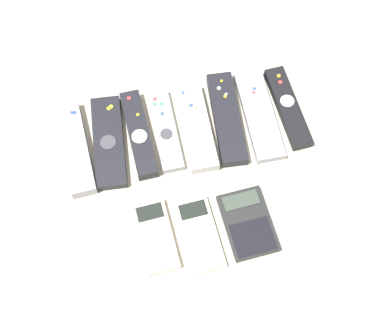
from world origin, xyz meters
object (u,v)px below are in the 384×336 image
(remote_4, at_px, (196,128))
(calculator_0, at_px, (156,237))
(remote_7, at_px, (288,107))
(calculator_1, at_px, (200,235))
(remote_0, at_px, (76,148))
(remote_3, at_px, (165,130))
(remote_2, at_px, (139,134))
(remote_6, at_px, (259,115))
(remote_5, at_px, (227,118))
(calculator_2, at_px, (248,223))
(remote_1, at_px, (109,142))

(remote_4, xyz_separation_m, calculator_0, (-0.12, -0.21, -0.00))
(remote_7, distance_m, calculator_1, 0.33)
(remote_0, height_order, remote_3, remote_0)
(remote_2, relative_size, remote_3, 1.06)
(calculator_1, bearing_deg, remote_6, 49.22)
(remote_0, bearing_deg, remote_4, -3.97)
(remote_0, height_order, calculator_1, remote_0)
(remote_5, relative_size, calculator_2, 1.54)
(calculator_2, bearing_deg, remote_6, 66.72)
(remote_3, relative_size, remote_4, 0.95)
(remote_1, height_order, calculator_1, remote_1)
(remote_3, distance_m, calculator_2, 0.25)
(remote_2, bearing_deg, remote_5, -2.24)
(remote_2, bearing_deg, remote_7, -2.18)
(calculator_1, relative_size, calculator_2, 1.06)
(remote_4, distance_m, calculator_0, 0.24)
(remote_1, relative_size, calculator_2, 1.49)
(remote_2, xyz_separation_m, calculator_0, (-0.00, -0.22, -0.00))
(remote_5, bearing_deg, remote_1, -175.44)
(remote_1, bearing_deg, calculator_1, -54.28)
(calculator_1, bearing_deg, calculator_2, -1.15)
(remote_5, height_order, calculator_2, remote_5)
(remote_3, xyz_separation_m, calculator_1, (0.02, -0.23, -0.00))
(remote_4, bearing_deg, calculator_0, -119.09)
(remote_1, height_order, remote_5, remote_5)
(remote_2, height_order, remote_4, remote_2)
(calculator_2, bearing_deg, remote_1, 132.78)
(remote_5, bearing_deg, calculator_0, -126.85)
(remote_4, height_order, remote_7, remote_4)
(calculator_1, bearing_deg, remote_4, 76.64)
(remote_0, distance_m, remote_6, 0.38)
(remote_0, xyz_separation_m, remote_3, (0.18, 0.01, -0.00))
(remote_3, bearing_deg, calculator_1, -84.62)
(remote_7, relative_size, calculator_0, 1.38)
(remote_6, bearing_deg, calculator_1, -126.81)
(remote_0, distance_m, remote_7, 0.44)
(remote_7, distance_m, calculator_0, 0.39)
(remote_7, bearing_deg, remote_4, 179.44)
(remote_5, distance_m, calculator_1, 0.25)
(remote_1, bearing_deg, remote_0, -173.54)
(remote_2, relative_size, calculator_2, 1.41)
(remote_5, distance_m, calculator_2, 0.23)
(remote_0, distance_m, remote_3, 0.18)
(calculator_1, bearing_deg, remote_0, 129.32)
(remote_0, distance_m, calculator_1, 0.30)
(remote_3, xyz_separation_m, remote_6, (0.20, -0.00, -0.00))
(remote_1, bearing_deg, remote_3, 5.72)
(remote_2, xyz_separation_m, remote_7, (0.31, 0.00, -0.00))
(remote_1, height_order, calculator_2, remote_1)
(calculator_2, bearing_deg, remote_5, 83.44)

